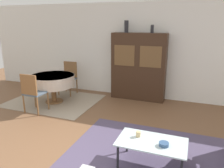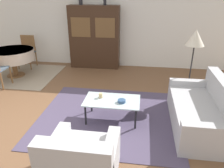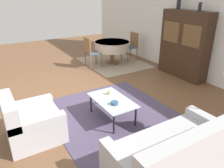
{
  "view_description": "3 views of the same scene",
  "coord_description": "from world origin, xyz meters",
  "px_view_note": "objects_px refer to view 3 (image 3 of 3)",
  "views": [
    {
      "loc": [
        1.69,
        -2.53,
        2.13
      ],
      "look_at": [
        0.2,
        1.4,
        0.95
      ],
      "focal_mm": 35.0,
      "sensor_mm": 36.0,
      "label": 1
    },
    {
      "loc": [
        1.72,
        -3.14,
        2.33
      ],
      "look_at": [
        1.22,
        0.4,
        0.75
      ],
      "focal_mm": 35.0,
      "sensor_mm": 36.0,
      "label": 2
    },
    {
      "loc": [
        4.41,
        -1.55,
        2.36
      ],
      "look_at": [
        1.22,
        0.4,
        0.75
      ],
      "focal_mm": 35.0,
      "sensor_mm": 36.0,
      "label": 3
    }
  ],
  "objects_px": {
    "display_cabinet": "(184,45)",
    "armchair": "(31,123)",
    "dining_chair_far": "(131,45)",
    "bowl": "(114,103)",
    "coffee_table": "(112,101)",
    "vase_tall": "(179,3)",
    "dining_chair_near": "(91,51)",
    "vase_short": "(200,7)",
    "cup": "(109,92)",
    "couch": "(175,154)",
    "dining_table": "(112,46)"
  },
  "relations": [
    {
      "from": "display_cabinet",
      "to": "dining_table",
      "type": "bearing_deg",
      "value": -151.86
    },
    {
      "from": "cup",
      "to": "vase_short",
      "type": "bearing_deg",
      "value": 97.96
    },
    {
      "from": "display_cabinet",
      "to": "armchair",
      "type": "bearing_deg",
      "value": -80.0
    },
    {
      "from": "bowl",
      "to": "vase_short",
      "type": "xyz_separation_m",
      "value": [
        -0.82,
        3.05,
        1.52
      ]
    },
    {
      "from": "couch",
      "to": "armchair",
      "type": "height_order",
      "value": "couch"
    },
    {
      "from": "cup",
      "to": "vase_tall",
      "type": "distance_m",
      "value": 3.49
    },
    {
      "from": "armchair",
      "to": "dining_table",
      "type": "distance_m",
      "value": 4.44
    },
    {
      "from": "display_cabinet",
      "to": "vase_tall",
      "type": "height_order",
      "value": "vase_tall"
    },
    {
      "from": "dining_chair_near",
      "to": "dining_table",
      "type": "bearing_deg",
      "value": 90.0
    },
    {
      "from": "bowl",
      "to": "armchair",
      "type": "bearing_deg",
      "value": -104.09
    },
    {
      "from": "vase_tall",
      "to": "bowl",
      "type": "bearing_deg",
      "value": -63.34
    },
    {
      "from": "bowl",
      "to": "vase_tall",
      "type": "bearing_deg",
      "value": 116.66
    },
    {
      "from": "dining_chair_near",
      "to": "vase_short",
      "type": "distance_m",
      "value": 3.41
    },
    {
      "from": "dining_chair_far",
      "to": "cup",
      "type": "height_order",
      "value": "dining_chair_far"
    },
    {
      "from": "dining_chair_near",
      "to": "bowl",
      "type": "xyz_separation_m",
      "value": [
        3.25,
        -1.11,
        -0.11
      ]
    },
    {
      "from": "coffee_table",
      "to": "dining_table",
      "type": "xyz_separation_m",
      "value": [
        -3.06,
        1.87,
        0.23
      ]
    },
    {
      "from": "dining_chair_near",
      "to": "bowl",
      "type": "height_order",
      "value": "dining_chair_near"
    },
    {
      "from": "vase_tall",
      "to": "vase_short",
      "type": "xyz_separation_m",
      "value": [
        0.71,
        0.0,
        -0.06
      ]
    },
    {
      "from": "couch",
      "to": "bowl",
      "type": "bearing_deg",
      "value": 93.0
    },
    {
      "from": "cup",
      "to": "vase_tall",
      "type": "relative_size",
      "value": 0.27
    },
    {
      "from": "armchair",
      "to": "couch",
      "type": "bearing_deg",
      "value": 39.87
    },
    {
      "from": "cup",
      "to": "bowl",
      "type": "relative_size",
      "value": 0.6
    },
    {
      "from": "dining_table",
      "to": "dining_chair_far",
      "type": "distance_m",
      "value": 0.81
    },
    {
      "from": "couch",
      "to": "dining_chair_near",
      "type": "relative_size",
      "value": 1.85
    },
    {
      "from": "coffee_table",
      "to": "display_cabinet",
      "type": "bearing_deg",
      "value": 107.93
    },
    {
      "from": "couch",
      "to": "dining_table",
      "type": "bearing_deg",
      "value": 68.53
    },
    {
      "from": "bowl",
      "to": "vase_short",
      "type": "bearing_deg",
      "value": 105.04
    },
    {
      "from": "coffee_table",
      "to": "vase_tall",
      "type": "distance_m",
      "value": 3.67
    },
    {
      "from": "coffee_table",
      "to": "dining_table",
      "type": "bearing_deg",
      "value": 148.66
    },
    {
      "from": "coffee_table",
      "to": "vase_tall",
      "type": "height_order",
      "value": "vase_tall"
    },
    {
      "from": "coffee_table",
      "to": "vase_tall",
      "type": "relative_size",
      "value": 3.18
    },
    {
      "from": "armchair",
      "to": "display_cabinet",
      "type": "bearing_deg",
      "value": 100.0
    },
    {
      "from": "dining_chair_far",
      "to": "bowl",
      "type": "xyz_separation_m",
      "value": [
        3.25,
        -2.74,
        -0.11
      ]
    },
    {
      "from": "vase_tall",
      "to": "dining_chair_far",
      "type": "bearing_deg",
      "value": -169.76
    },
    {
      "from": "armchair",
      "to": "bowl",
      "type": "bearing_deg",
      "value": 75.91
    },
    {
      "from": "dining_chair_far",
      "to": "armchair",
      "type": "bearing_deg",
      "value": 124.67
    },
    {
      "from": "coffee_table",
      "to": "display_cabinet",
      "type": "distance_m",
      "value": 3.19
    },
    {
      "from": "couch",
      "to": "armchair",
      "type": "bearing_deg",
      "value": 129.87
    },
    {
      "from": "vase_tall",
      "to": "vase_short",
      "type": "bearing_deg",
      "value": 0.0
    },
    {
      "from": "dining_chair_near",
      "to": "vase_tall",
      "type": "relative_size",
      "value": 3.02
    },
    {
      "from": "dining_table",
      "to": "vase_short",
      "type": "height_order",
      "value": "vase_short"
    },
    {
      "from": "armchair",
      "to": "vase_short",
      "type": "bearing_deg",
      "value": 95.83
    },
    {
      "from": "bowl",
      "to": "couch",
      "type": "bearing_deg",
      "value": 3.0
    },
    {
      "from": "couch",
      "to": "bowl",
      "type": "distance_m",
      "value": 1.46
    },
    {
      "from": "coffee_table",
      "to": "display_cabinet",
      "type": "relative_size",
      "value": 0.55
    },
    {
      "from": "couch",
      "to": "bowl",
      "type": "xyz_separation_m",
      "value": [
        -1.45,
        -0.08,
        0.15
      ]
    },
    {
      "from": "couch",
      "to": "dining_table",
      "type": "distance_m",
      "value": 5.06
    },
    {
      "from": "couch",
      "to": "display_cabinet",
      "type": "height_order",
      "value": "display_cabinet"
    },
    {
      "from": "armchair",
      "to": "dining_chair_far",
      "type": "height_order",
      "value": "dining_chair_far"
    },
    {
      "from": "dining_chair_near",
      "to": "dining_chair_far",
      "type": "bearing_deg",
      "value": 90.0
    }
  ]
}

